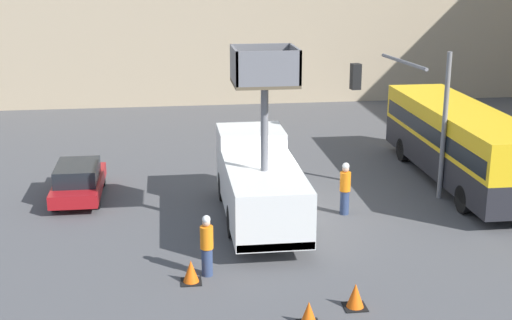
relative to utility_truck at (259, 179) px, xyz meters
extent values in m
plane|color=#4C4C4F|center=(0.79, 0.18, -1.53)|extent=(120.00, 120.00, 0.00)
cube|color=silver|center=(0.00, 2.36, 0.07)|extent=(2.38, 2.17, 2.24)
cube|color=silver|center=(0.00, -1.25, -0.18)|extent=(2.38, 5.05, 1.75)
cube|color=red|center=(0.00, -3.73, -0.90)|extent=(2.33, 0.10, 0.24)
cylinder|color=black|center=(-1.04, 2.36, -1.00)|extent=(0.30, 1.06, 1.06)
cylinder|color=black|center=(1.04, 2.36, -1.00)|extent=(0.30, 1.06, 1.06)
cylinder|color=black|center=(-1.04, -1.25, -1.00)|extent=(0.30, 1.06, 1.06)
cylinder|color=black|center=(1.04, -1.25, -1.00)|extent=(0.30, 1.06, 1.06)
cylinder|color=slate|center=(0.00, -1.25, 2.09)|extent=(0.24, 0.24, 2.78)
cube|color=brown|center=(0.00, -1.25, 3.53)|extent=(1.97, 1.85, 0.10)
cube|color=slate|center=(-0.95, -1.25, 4.10)|extent=(0.08, 1.85, 1.05)
cube|color=slate|center=(0.95, -1.25, 4.10)|extent=(0.08, 1.85, 1.05)
cube|color=slate|center=(0.00, -0.37, 4.10)|extent=(1.97, 0.08, 1.05)
cube|color=slate|center=(0.00, -2.14, 4.10)|extent=(1.97, 0.08, 1.05)
cube|color=#232328|center=(8.46, 3.23, -0.51)|extent=(2.56, 10.75, 1.18)
cube|color=yellow|center=(8.46, 3.23, 0.80)|extent=(2.56, 10.75, 1.44)
cube|color=black|center=(8.46, 3.23, 0.58)|extent=(2.58, 10.32, 0.63)
cylinder|color=black|center=(7.33, 6.56, -1.02)|extent=(0.30, 1.01, 1.01)
cylinder|color=black|center=(9.59, 6.56, -1.02)|extent=(0.30, 1.01, 1.01)
cylinder|color=black|center=(7.33, -0.11, -1.02)|extent=(0.30, 1.01, 1.01)
cylinder|color=slate|center=(7.08, 1.55, 1.23)|extent=(0.18, 0.18, 5.52)
cylinder|color=slate|center=(5.31, 1.36, 3.69)|extent=(0.52, 3.55, 0.13)
cube|color=black|center=(3.55, 1.16, 3.24)|extent=(0.35, 0.35, 0.90)
sphere|color=red|center=(3.55, 1.16, 3.49)|extent=(0.20, 0.20, 0.20)
cylinder|color=navy|center=(-2.04, -4.05, -1.11)|extent=(0.32, 0.32, 0.84)
cylinder|color=orange|center=(-2.04, -4.05, -0.36)|extent=(0.38, 0.38, 0.66)
sphere|color=tan|center=(-2.04, -4.05, 0.09)|extent=(0.23, 0.23, 0.23)
sphere|color=white|center=(-2.04, -4.05, 0.19)|extent=(0.24, 0.24, 0.24)
cylinder|color=navy|center=(3.09, 0.32, -1.09)|extent=(0.32, 0.32, 0.87)
cylinder|color=orange|center=(3.09, 0.32, -0.32)|extent=(0.38, 0.38, 0.69)
sphere|color=tan|center=(3.09, 0.32, 0.14)|extent=(0.23, 0.23, 0.23)
sphere|color=white|center=(3.09, 0.32, 0.25)|extent=(0.25, 0.25, 0.25)
cube|color=black|center=(-2.52, -4.46, -1.51)|extent=(0.58, 0.58, 0.03)
cone|color=#F25B0F|center=(-2.52, -4.46, -1.19)|extent=(0.47, 0.47, 0.67)
cube|color=black|center=(1.67, -6.49, -1.51)|extent=(0.60, 0.60, 0.03)
cone|color=#F25B0F|center=(1.67, -6.49, -1.19)|extent=(0.48, 0.48, 0.68)
cone|color=#F25B0F|center=(0.28, -7.21, -1.21)|extent=(0.44, 0.44, 0.63)
cube|color=maroon|center=(-6.42, 3.32, -1.01)|extent=(1.72, 4.21, 0.48)
cube|color=black|center=(-6.42, 3.11, -0.47)|extent=(1.52, 2.31, 0.62)
cylinder|color=black|center=(-7.16, 4.62, -1.21)|extent=(0.22, 0.64, 0.64)
cylinder|color=black|center=(-5.67, 4.62, -1.21)|extent=(0.22, 0.64, 0.64)
cylinder|color=black|center=(-7.16, 2.02, -1.21)|extent=(0.22, 0.64, 0.64)
cylinder|color=black|center=(-5.67, 2.02, -1.21)|extent=(0.22, 0.64, 0.64)
camera|label=1|loc=(-3.06, -22.82, 7.41)|focal=50.00mm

